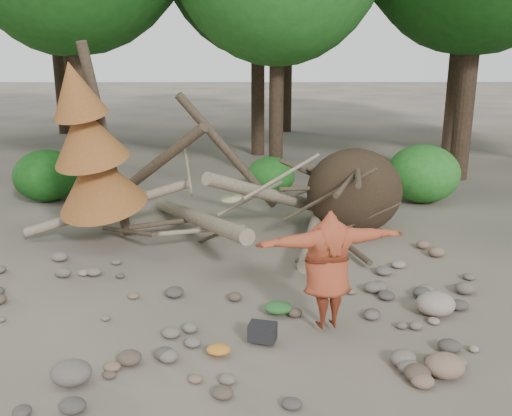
{
  "coord_description": "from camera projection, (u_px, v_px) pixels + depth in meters",
  "views": [
    {
      "loc": [
        0.22,
        -8.39,
        4.25
      ],
      "look_at": [
        0.31,
        1.5,
        1.4
      ],
      "focal_mm": 40.0,
      "sensor_mm": 36.0,
      "label": 1
    }
  ],
  "objects": [
    {
      "name": "boulder_mid_right",
      "position": [
        436.0,
        304.0,
        9.26
      ],
      "size": [
        0.63,
        0.57,
        0.38
      ],
      "primitive_type": "ellipsoid",
      "color": "gray",
      "rests_on": "ground"
    },
    {
      "name": "bush_right",
      "position": [
        423.0,
        174.0,
        15.79
      ],
      "size": [
        2.0,
        2.0,
        1.6
      ],
      "primitive_type": "ellipsoid",
      "color": "#2A7B26",
      "rests_on": "ground"
    },
    {
      "name": "frisbee_thrower",
      "position": [
        328.0,
        269.0,
        8.53
      ],
      "size": [
        2.78,
        1.21,
        2.2
      ],
      "color": "#973C22",
      "rests_on": "ground"
    },
    {
      "name": "cloth_green",
      "position": [
        278.0,
        310.0,
        9.26
      ],
      "size": [
        0.45,
        0.38,
        0.17
      ],
      "primitive_type": "ellipsoid",
      "color": "#265F28",
      "rests_on": "ground"
    },
    {
      "name": "ground",
      "position": [
        238.0,
        316.0,
        9.24
      ],
      "size": [
        120.0,
        120.0,
        0.0
      ],
      "primitive_type": "plane",
      "color": "#514C44",
      "rests_on": "ground"
    },
    {
      "name": "boulder_front_left",
      "position": [
        72.0,
        373.0,
        7.37
      ],
      "size": [
        0.52,
        0.47,
        0.31
      ],
      "primitive_type": "ellipsoid",
      "color": "#605950",
      "rests_on": "ground"
    },
    {
      "name": "backpack",
      "position": [
        262.0,
        336.0,
        8.36
      ],
      "size": [
        0.45,
        0.36,
        0.26
      ],
      "primitive_type": "cube",
      "rotation": [
        0.0,
        0.0,
        -0.26
      ],
      "color": "black",
      "rests_on": "ground"
    },
    {
      "name": "cloth_orange",
      "position": [
        219.0,
        353.0,
        8.03
      ],
      "size": [
        0.34,
        0.28,
        0.12
      ],
      "primitive_type": "ellipsoid",
      "color": "#C27321",
      "rests_on": "ground"
    },
    {
      "name": "boulder_front_right",
      "position": [
        445.0,
        365.0,
        7.54
      ],
      "size": [
        0.53,
        0.47,
        0.32
      ],
      "primitive_type": "ellipsoid",
      "color": "#846652",
      "rests_on": "ground"
    },
    {
      "name": "bush_mid",
      "position": [
        271.0,
        176.0,
        16.59
      ],
      "size": [
        1.4,
        1.4,
        1.12
      ],
      "primitive_type": "ellipsoid",
      "color": "#21681E",
      "rests_on": "ground"
    },
    {
      "name": "bush_left",
      "position": [
        46.0,
        176.0,
        15.91
      ],
      "size": [
        1.8,
        1.8,
        1.44
      ],
      "primitive_type": "ellipsoid",
      "color": "#185215",
      "rests_on": "ground"
    },
    {
      "name": "dead_conifer",
      "position": [
        91.0,
        151.0,
        11.87
      ],
      "size": [
        2.06,
        2.16,
        4.35
      ],
      "color": "#4C3F30",
      "rests_on": "ground"
    },
    {
      "name": "deadfall_pile",
      "position": [
        329.0,
        194.0,
        13.06
      ],
      "size": [
        8.55,
        5.24,
        3.3
      ],
      "color": "#332619",
      "rests_on": "ground"
    }
  ]
}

